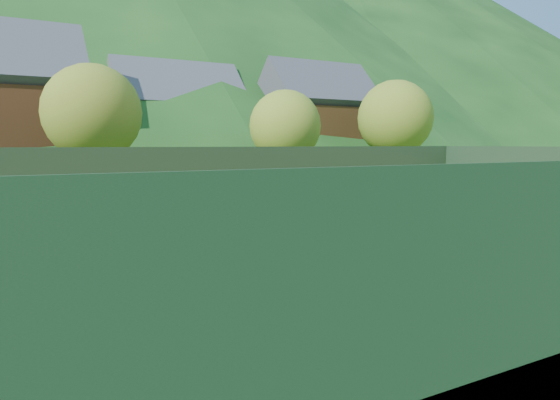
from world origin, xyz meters
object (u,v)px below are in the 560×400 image
student_c (344,198)px  tennis_net (304,219)px  chalet_mid (177,126)px  coach (211,227)px  student_a (286,203)px  ball_hopper (66,272)px  chalet_right (316,124)px  student_d (459,195)px  student_b (346,201)px

student_c → tennis_net: size_ratio=0.13×
tennis_net → chalet_mid: size_ratio=0.95×
student_c → tennis_net: bearing=51.4°
coach → student_a: (5.48, 5.58, -0.27)m
coach → ball_hopper: 4.36m
tennis_net → ball_hopper: 9.66m
tennis_net → chalet_right: 36.37m
student_d → chalet_right: size_ratio=0.12×
student_c → tennis_net: 5.16m
student_d → tennis_net: student_d is taller
ball_hopper → chalet_mid: bearing=69.8°
student_d → student_b: bearing=-24.0°
chalet_mid → coach: bearing=-106.1°
coach → student_b: 9.32m
student_a → chalet_mid: 31.83m
tennis_net → chalet_right: bearing=56.3°
tennis_net → coach: bearing=-149.3°
student_a → student_c: (3.17, 0.28, 0.04)m
coach → chalet_right: bearing=63.2°
student_c → student_d: 6.00m
student_b → student_d: (6.53, -0.31, -0.02)m
student_a → tennis_net: 3.02m
student_d → coach: bearing=-4.0°
student_b → chalet_right: size_ratio=0.12×
student_a → student_d: (9.01, -1.05, -0.00)m
ball_hopper → chalet_right: chalet_right is taller
coach → chalet_mid: 38.41m
chalet_right → student_b: bearing=-120.8°
coach → student_b: coach is taller
student_c → ball_hopper: (-12.42, -8.03, -0.01)m
ball_hopper → chalet_mid: 41.66m
tennis_net → chalet_right: size_ratio=1.01×
student_d → tennis_net: (-9.92, -1.81, -0.22)m
coach → student_c: coach is taller
student_b → chalet_right: bearing=-135.7°
student_a → chalet_mid: chalet_mid is taller
student_a → chalet_mid: bearing=-123.4°
student_d → chalet_mid: 32.70m
student_c → chalet_mid: bearing=-79.8°
student_b → tennis_net: size_ratio=0.12×
student_a → student_d: student_a is taller
coach → tennis_net: 5.34m
student_a → chalet_right: bearing=-149.2°
ball_hopper → student_d: bearing=20.1°
student_d → student_a: bearing=-28.0°
student_a → student_b: (2.48, -0.74, 0.02)m
student_a → student_c: student_c is taller
student_b → tennis_net: 4.01m
student_b → student_c: (0.69, 1.02, 0.02)m
coach → student_c: bearing=44.3°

